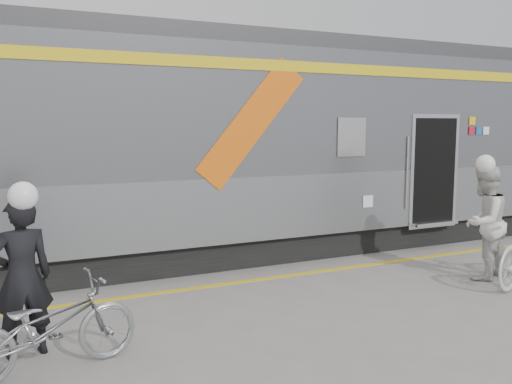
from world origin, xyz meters
TOP-DOWN VIEW (x-y plane):
  - ground at (0.00, 0.00)m, footprint 90.00×90.00m
  - train at (1.75, 4.19)m, footprint 24.00×3.17m
  - safety_strip at (0.00, 2.15)m, footprint 24.00×0.12m
  - man at (-3.67, 0.65)m, footprint 0.69×0.52m
  - bicycle_left at (-3.47, 0.10)m, footprint 1.89×0.94m
  - woman at (3.14, 0.71)m, footprint 1.06×0.94m
  - helmet_man at (-3.67, 0.65)m, footprint 0.30×0.30m
  - helmet_woman at (3.14, 0.71)m, footprint 0.29×0.29m

SIDE VIEW (x-z plane):
  - ground at x=0.00m, z-range 0.00..0.00m
  - safety_strip at x=0.00m, z-range 0.00..0.01m
  - bicycle_left at x=-3.47m, z-range 0.00..0.95m
  - man at x=-3.67m, z-range 0.00..1.73m
  - woman at x=3.14m, z-range 0.00..1.84m
  - helmet_man at x=-3.67m, z-range 1.73..2.03m
  - helmet_woman at x=3.14m, z-range 1.84..2.13m
  - train at x=1.75m, z-range 0.00..4.10m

